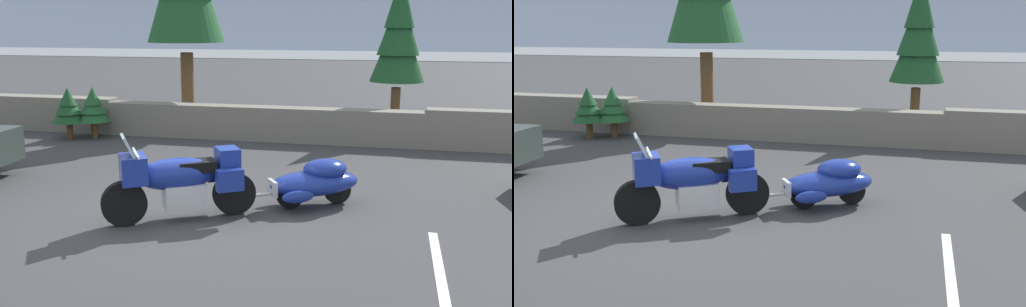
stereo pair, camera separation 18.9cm
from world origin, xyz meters
TOP-DOWN VIEW (x-y plane):
  - ground_plane at (0.00, 0.00)m, footprint 80.00×80.00m
  - stone_guard_wall at (-0.35, 6.22)m, footprint 24.00×0.64m
  - touring_motorcycle at (0.21, 0.02)m, footprint 2.04×1.45m
  - car_shaped_trailer at (2.07, 1.16)m, footprint 2.07×1.46m
  - pine_tree_secondary at (3.29, 8.08)m, footprint 1.42×1.42m
  - pine_sapling_near at (-4.74, 5.26)m, footprint 0.83×0.83m
  - pine_sapling_farther at (-4.19, 5.52)m, footprint 0.83×0.83m
  - parking_stripe_marker at (3.85, -1.50)m, footprint 0.12×3.60m

SIDE VIEW (x-z plane):
  - ground_plane at x=0.00m, z-range 0.00..0.00m
  - parking_stripe_marker at x=3.85m, z-range 0.00..0.01m
  - car_shaped_trailer at x=2.07m, z-range 0.03..0.79m
  - stone_guard_wall at x=-0.35m, z-range -0.01..0.92m
  - touring_motorcycle at x=0.21m, z-range -0.04..1.29m
  - pine_sapling_near at x=-4.74m, z-range 0.16..1.46m
  - pine_sapling_farther at x=-4.19m, z-range 0.16..1.47m
  - pine_tree_secondary at x=3.29m, z-range 0.53..4.71m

